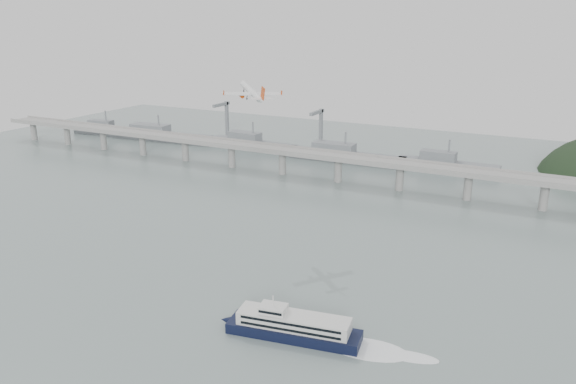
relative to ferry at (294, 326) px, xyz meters
The scene contains 5 objects.
ground 44.99m from the ferry, 155.29° to the left, with size 900.00×900.00×0.00m, color slate.
bridge 223.04m from the ferry, 100.82° to the left, with size 800.00×22.00×23.90m.
distant_fleet 344.90m from the ferry, 124.63° to the left, with size 453.00×60.90×40.00m.
ferry is the anchor object (origin of this frame).
airliner 140.85m from the ferry, 128.53° to the left, with size 32.29×30.37×10.83m.
Camera 1 is at (131.36, -199.58, 125.58)m, focal length 35.00 mm.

